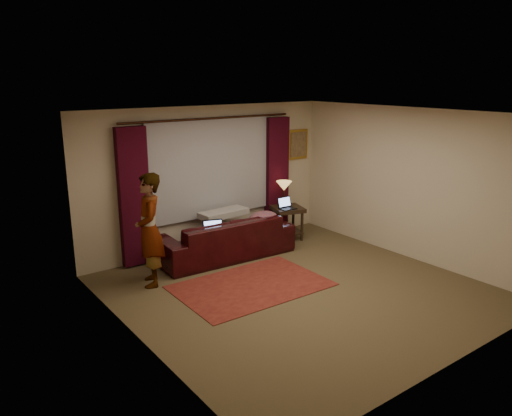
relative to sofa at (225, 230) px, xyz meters
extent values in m
cube|color=brown|center=(0.09, -1.86, -0.49)|extent=(5.00, 5.00, 0.01)
cube|color=silver|center=(0.09, -1.86, 2.11)|extent=(5.00, 5.00, 0.02)
cube|color=beige|center=(0.09, 0.64, 0.81)|extent=(5.00, 0.02, 2.60)
cube|color=beige|center=(0.09, -4.36, 0.81)|extent=(5.00, 0.02, 2.60)
cube|color=beige|center=(-2.41, -1.86, 0.81)|extent=(0.02, 5.00, 2.60)
cube|color=beige|center=(2.59, -1.86, 0.81)|extent=(0.02, 5.00, 2.60)
cube|color=#9A9AA2|center=(0.09, 0.58, 1.01)|extent=(2.50, 0.05, 1.80)
cube|color=#350614|center=(-1.41, 0.53, 0.69)|extent=(0.50, 0.14, 2.30)
cube|color=#350614|center=(1.59, 0.53, 0.69)|extent=(0.50, 0.14, 2.30)
cylinder|color=black|center=(0.09, 0.53, 1.89)|extent=(0.04, 0.04, 3.40)
cube|color=#B0862B|center=(2.19, 0.61, 1.26)|extent=(0.50, 0.04, 0.60)
imported|color=black|center=(0.00, 0.00, 0.00)|extent=(2.47, 1.17, 0.98)
cube|color=#9D9B96|center=(0.14, 0.23, 0.50)|extent=(0.93, 0.43, 0.11)
ellipsoid|color=#764352|center=(0.75, -0.14, 0.12)|extent=(0.59, 0.47, 0.24)
cube|color=maroon|center=(-0.38, -1.31, -0.48)|extent=(2.28, 1.54, 0.01)
cube|color=black|center=(1.54, 0.11, -0.17)|extent=(0.69, 0.69, 0.64)
imported|color=#9D9B96|center=(-1.55, -0.34, 0.38)|extent=(0.65, 0.65, 1.73)
camera|label=1|loc=(-4.53, -7.00, 2.63)|focal=35.00mm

